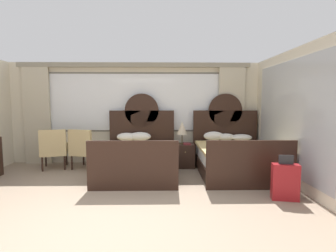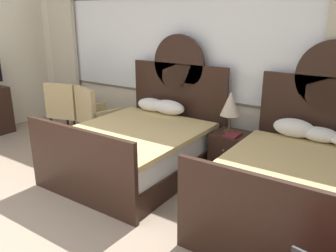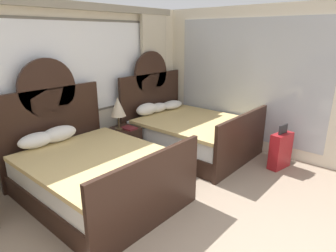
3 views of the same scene
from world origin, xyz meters
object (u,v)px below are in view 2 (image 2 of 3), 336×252
object	(u,v)px
table_lamp_on_nightstand	(230,104)
armchair_by_window_centre	(66,107)
armchair_by_window_left	(95,113)
bed_near_window	(140,145)
nightstand_between_beds	(231,153)
book_on_nightstand	(232,135)
bed_near_mirror	(302,186)

from	to	relation	value
table_lamp_on_nightstand	armchair_by_window_centre	size ratio (longest dim) A/B	0.58
table_lamp_on_nightstand	armchair_by_window_left	size ratio (longest dim) A/B	0.58
bed_near_window	nightstand_between_beds	xyz separation A→B (m)	(1.11, 0.64, -0.09)
bed_near_window	table_lamp_on_nightstand	world-z (taller)	bed_near_window
table_lamp_on_nightstand	armchair_by_window_centre	world-z (taller)	table_lamp_on_nightstand
bed_near_window	nightstand_between_beds	size ratio (longest dim) A/B	3.67
book_on_nightstand	armchair_by_window_left	bearing A→B (deg)	-178.75
bed_near_window	armchair_by_window_centre	bearing A→B (deg)	167.12
bed_near_window	armchair_by_window_left	distance (m)	1.47
armchair_by_window_centre	nightstand_between_beds	bearing A→B (deg)	2.69
bed_near_window	table_lamp_on_nightstand	bearing A→B (deg)	32.75
nightstand_between_beds	armchair_by_window_left	world-z (taller)	armchair_by_window_left
nightstand_between_beds	book_on_nightstand	bearing A→B (deg)	-62.21
nightstand_between_beds	armchair_by_window_left	bearing A→B (deg)	-176.52
bed_near_mirror	armchair_by_window_left	size ratio (longest dim) A/B	2.20
bed_near_window	book_on_nightstand	distance (m)	1.30
bed_near_mirror	book_on_nightstand	distance (m)	1.20
nightstand_between_beds	bed_near_mirror	bearing A→B (deg)	-29.59
bed_near_window	armchair_by_window_left	world-z (taller)	bed_near_window
bed_near_mirror	book_on_nightstand	bearing A→B (deg)	153.24
bed_near_mirror	armchair_by_window_left	bearing A→B (deg)	172.45
bed_near_mirror	armchair_by_window_left	xyz separation A→B (m)	(-3.60, 0.48, 0.14)
bed_near_window	armchair_by_window_centre	xyz separation A→B (m)	(-2.12, 0.48, 0.14)
armchair_by_window_left	armchair_by_window_centre	world-z (taller)	same
armchair_by_window_left	armchair_by_window_centre	xyz separation A→B (m)	(-0.74, -0.00, 0.00)
book_on_nightstand	armchair_by_window_centre	bearing A→B (deg)	-179.02
book_on_nightstand	bed_near_mirror	bearing A→B (deg)	-26.76
nightstand_between_beds	armchair_by_window_left	distance (m)	2.51
bed_near_mirror	nightstand_between_beds	bearing A→B (deg)	150.41
bed_near_mirror	nightstand_between_beds	world-z (taller)	bed_near_mirror
bed_near_window	bed_near_mirror	distance (m)	2.22
nightstand_between_beds	armchair_by_window_centre	world-z (taller)	armchair_by_window_centre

